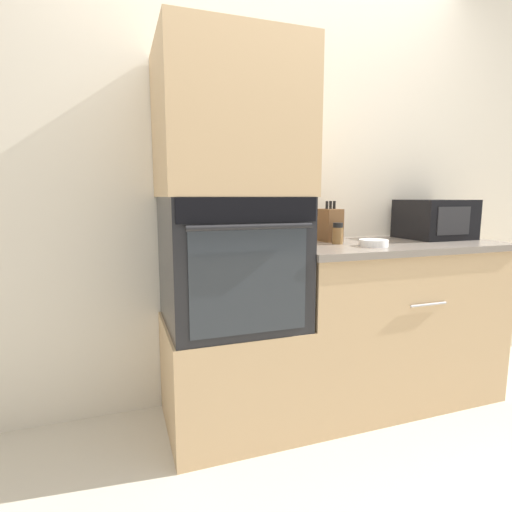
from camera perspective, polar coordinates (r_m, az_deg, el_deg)
The scene contains 11 objects.
ground_plane at distance 2.15m, azimuth 8.43°, elevation -25.02°, with size 12.00×12.00×0.00m, color beige.
wall_back at distance 2.37m, azimuth 1.90°, elevation 10.13°, with size 8.00×0.05×2.50m.
oven_cabinet_base at distance 2.15m, azimuth -3.50°, elevation -16.45°, with size 0.66×0.60×0.55m.
wall_oven at distance 1.97m, azimuth -3.63°, elevation -0.70°, with size 0.64×0.64×0.63m.
oven_cabinet_upper at distance 1.98m, azimuth -3.85°, elevation 18.45°, with size 0.66×0.60×0.69m.
counter_unit at distance 2.49m, azimuth 18.27°, elevation -8.72°, with size 1.26×0.63×0.92m.
microwave at distance 2.71m, azimuth 24.14°, elevation 4.83°, with size 0.38×0.35×0.24m.
knife_block at distance 2.35m, azimuth 10.53°, elevation 4.38°, with size 0.10×0.14×0.23m.
bowl at distance 2.18m, azimuth 16.43°, elevation 1.81°, with size 0.15×0.15×0.04m.
condiment_jar_near at distance 2.23m, azimuth 11.59°, elevation 3.14°, with size 0.06×0.06×0.12m.
condiment_jar_mid at distance 2.15m, azimuth 5.92°, elevation 2.83°, with size 0.05×0.05×0.10m.
Camera 1 is at (-0.85, -1.58, 1.18)m, focal length 28.00 mm.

